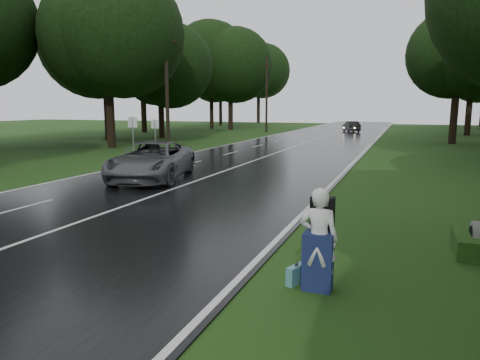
% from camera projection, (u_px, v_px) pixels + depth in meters
% --- Properties ---
extents(ground, '(160.00, 160.00, 0.00)m').
position_uv_depth(ground, '(47.00, 235.00, 11.32)').
color(ground, '#204213').
rests_on(ground, ground).
extents(road, '(12.00, 140.00, 0.04)m').
position_uv_depth(road, '(271.00, 155.00, 29.72)').
color(road, black).
rests_on(road, ground).
extents(lane_center, '(0.12, 140.00, 0.01)m').
position_uv_depth(lane_center, '(271.00, 155.00, 29.71)').
color(lane_center, silver).
rests_on(lane_center, road).
extents(grey_car, '(4.31, 6.69, 1.71)m').
position_uv_depth(grey_car, '(152.00, 161.00, 19.64)').
color(grey_car, '#505356').
rests_on(grey_car, road).
extents(far_car, '(2.85, 4.43, 1.38)m').
position_uv_depth(far_car, '(351.00, 126.00, 56.78)').
color(far_car, black).
rests_on(far_car, road).
extents(hitchhiker, '(0.70, 0.63, 1.92)m').
position_uv_depth(hitchhiker, '(319.00, 243.00, 7.82)').
color(hitchhiker, silver).
rests_on(hitchhiker, ground).
extents(suitcase, '(0.31, 0.53, 0.36)m').
position_uv_depth(suitcase, '(296.00, 274.00, 8.19)').
color(suitcase, teal).
rests_on(suitcase, ground).
extents(utility_pole_mid, '(1.80, 0.28, 9.00)m').
position_uv_depth(utility_pole_mid, '(169.00, 150.00, 33.43)').
color(utility_pole_mid, black).
rests_on(utility_pole_mid, ground).
extents(utility_pole_far, '(1.80, 0.28, 9.58)m').
position_uv_depth(utility_pole_far, '(266.00, 132.00, 56.41)').
color(utility_pole_far, black).
rests_on(utility_pole_far, ground).
extents(road_sign_a, '(0.64, 0.10, 2.69)m').
position_uv_depth(road_sign_a, '(134.00, 160.00, 27.05)').
color(road_sign_a, white).
rests_on(road_sign_a, ground).
extents(road_sign_b, '(0.59, 0.10, 2.46)m').
position_uv_depth(road_sign_b, '(156.00, 156.00, 29.39)').
color(road_sign_b, white).
rests_on(road_sign_b, ground).
extents(tree_left_d, '(9.96, 9.96, 15.56)m').
position_uv_depth(tree_left_d, '(112.00, 148.00, 35.38)').
color(tree_left_d, black).
rests_on(tree_left_d, ground).
extents(tree_left_e, '(8.10, 8.10, 12.65)m').
position_uv_depth(tree_left_e, '(162.00, 138.00, 46.51)').
color(tree_left_e, black).
rests_on(tree_left_e, ground).
extents(tree_left_f, '(9.87, 9.87, 15.42)m').
position_uv_depth(tree_left_f, '(231.00, 130.00, 62.60)').
color(tree_left_f, black).
rests_on(tree_left_f, ground).
extents(tree_right_e, '(9.50, 9.50, 14.84)m').
position_uv_depth(tree_right_e, '(452.00, 144.00, 39.03)').
color(tree_right_e, black).
rests_on(tree_right_e, ground).
extents(tree_right_f, '(10.48, 10.48, 16.38)m').
position_uv_depth(tree_right_f, '(467.00, 135.00, 50.38)').
color(tree_right_f, black).
rests_on(tree_right_f, ground).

